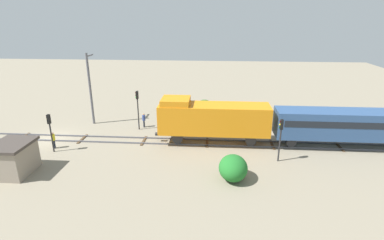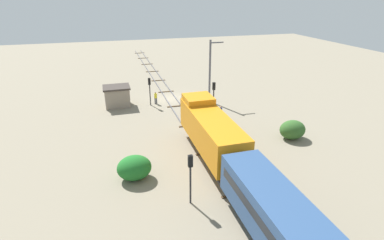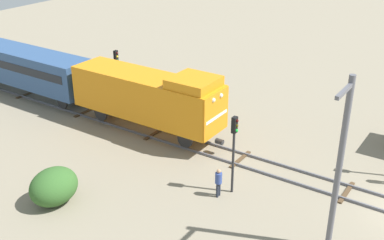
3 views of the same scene
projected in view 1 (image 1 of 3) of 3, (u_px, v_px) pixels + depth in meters
ground_plane at (52, 138)px, 32.32m from camera, size 120.31×120.31×0.00m
railway_track at (52, 138)px, 32.29m from camera, size 2.40×80.21×0.16m
locomotive at (212, 118)px, 30.20m from camera, size 2.90×11.60×4.60m
passenger_car_leading at (348, 124)px, 29.35m from camera, size 2.84×14.00×3.66m
traffic_signal_near at (50, 126)px, 28.30m from camera, size 0.32×0.34×3.80m
traffic_signal_mid at (138, 103)px, 33.87m from camera, size 0.32×0.34×4.58m
traffic_signal_far at (281, 133)px, 26.38m from camera, size 0.32×0.34×4.00m
worker_near_track at (53, 139)px, 29.62m from camera, size 0.38×0.38×1.70m
worker_by_signal at (144, 119)px, 35.30m from camera, size 0.38×0.38×1.70m
catenary_mast at (90, 87)px, 35.40m from camera, size 1.94×0.28×8.55m
relay_hut at (14, 158)px, 24.73m from camera, size 3.50×2.90×2.74m
bush_near at (233, 168)px, 23.91m from camera, size 2.82×2.31×2.05m
bush_mid at (204, 107)px, 39.85m from camera, size 2.74×2.25×2.00m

